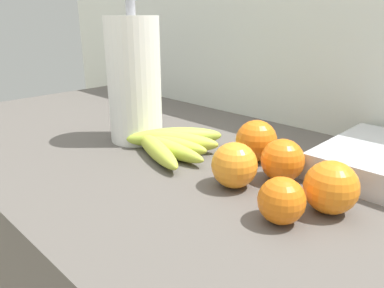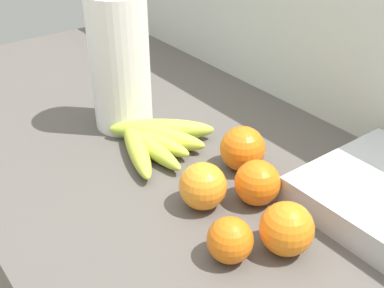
# 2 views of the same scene
# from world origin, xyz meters

# --- Properties ---
(wall_back) EXTENTS (2.19, 0.06, 1.30)m
(wall_back) POSITION_xyz_m (0.00, 0.37, 0.65)
(wall_back) COLOR silver
(wall_back) RESTS_ON ground
(banana_bunch) EXTENTS (0.21, 0.22, 0.04)m
(banana_bunch) POSITION_xyz_m (-0.16, -0.01, 0.91)
(banana_bunch) COLOR #B7C43F
(banana_bunch) RESTS_ON counter
(orange_back_left) EXTENTS (0.07, 0.07, 0.07)m
(orange_back_left) POSITION_xyz_m (0.16, -0.08, 0.93)
(orange_back_left) COLOR orange
(orange_back_left) RESTS_ON counter
(orange_far_right) EXTENTS (0.08, 0.08, 0.08)m
(orange_far_right) POSITION_xyz_m (0.04, -0.04, 0.93)
(orange_far_right) COLOR orange
(orange_far_right) RESTS_ON counter
(orange_center) EXTENTS (0.07, 0.07, 0.07)m
(orange_center) POSITION_xyz_m (0.09, 0.04, 0.93)
(orange_center) COLOR orange
(orange_center) RESTS_ON counter
(orange_right) EXTENTS (0.08, 0.08, 0.08)m
(orange_right) POSITION_xyz_m (0.19, -0.01, 0.93)
(orange_right) COLOR orange
(orange_right) RESTS_ON counter
(orange_back_right) EXTENTS (0.08, 0.08, 0.08)m
(orange_back_right) POSITION_xyz_m (0.00, 0.08, 0.94)
(orange_back_right) COLOR orange
(orange_back_right) RESTS_ON counter
(paper_towel_roll) EXTENTS (0.12, 0.12, 0.30)m
(paper_towel_roll) POSITION_xyz_m (-0.27, 0.00, 1.03)
(paper_towel_roll) COLOR white
(paper_towel_roll) RESTS_ON counter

